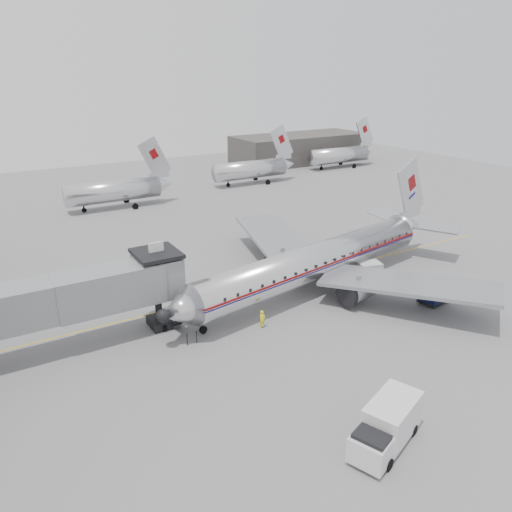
{
  "coord_description": "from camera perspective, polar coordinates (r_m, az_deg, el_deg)",
  "views": [
    {
      "loc": [
        -21.16,
        -31.64,
        19.93
      ],
      "look_at": [
        1.5,
        6.23,
        3.2
      ],
      "focal_mm": 35.0,
      "sensor_mm": 36.0,
      "label": 1
    }
  ],
  "objects": [
    {
      "name": "distant_aircraft_near",
      "position": [
        78.06,
        -15.88,
        7.25
      ],
      "size": [
        16.39,
        3.2,
        10.26
      ],
      "color": "silver",
      "rests_on": "ground"
    },
    {
      "name": "distant_aircraft_far",
      "position": [
        108.5,
        9.53,
        11.37
      ],
      "size": [
        16.39,
        3.2,
        10.26
      ],
      "color": "silver",
      "rests_on": "ground"
    },
    {
      "name": "jet_bridge",
      "position": [
        38.92,
        -21.58,
        -4.67
      ],
      "size": [
        21.0,
        6.2,
        7.1
      ],
      "color": "slate",
      "rests_on": "ground"
    },
    {
      "name": "airliner",
      "position": [
        47.73,
        7.28,
        -0.48
      ],
      "size": [
        34.57,
        31.75,
        11.02
      ],
      "rotation": [
        0.0,
        0.0,
        0.18
      ],
      "color": "silver",
      "rests_on": "ground"
    },
    {
      "name": "distant_aircraft_mid",
      "position": [
        91.55,
        -0.59,
        9.94
      ],
      "size": [
        16.39,
        3.2,
        10.26
      ],
      "color": "silver",
      "rests_on": "ground"
    },
    {
      "name": "ramp_worker",
      "position": [
        40.79,
        0.73,
        -7.25
      ],
      "size": [
        0.63,
        0.48,
        1.55
      ],
      "primitive_type": "imported",
      "rotation": [
        0.0,
        0.0,
        0.21
      ],
      "color": "yellow",
      "rests_on": "ground"
    },
    {
      "name": "apron_line",
      "position": [
        48.97,
        1.65,
        -3.26
      ],
      "size": [
        60.0,
        0.15,
        0.01
      ],
      "primitive_type": "cube",
      "rotation": [
        0.0,
        0.0,
        1.57
      ],
      "color": "gold",
      "rests_on": "ground"
    },
    {
      "name": "hangar",
      "position": [
        114.29,
        4.99,
        12.17
      ],
      "size": [
        30.0,
        12.0,
        6.0
      ],
      "primitive_type": "cube",
      "color": "#3B3836",
      "rests_on": "ground"
    },
    {
      "name": "baggage_cart_navy",
      "position": [
        47.59,
        19.69,
        -3.96
      ],
      "size": [
        2.63,
        2.14,
        1.9
      ],
      "rotation": [
        0.0,
        0.0,
        0.13
      ],
      "color": "black",
      "rests_on": "ground"
    },
    {
      "name": "service_van",
      "position": [
        30.1,
        14.69,
        -18.19
      ],
      "size": [
        5.79,
        3.87,
        2.54
      ],
      "rotation": [
        0.0,
        0.0,
        0.37
      ],
      "color": "silver",
      "rests_on": "ground"
    },
    {
      "name": "baggage_cart_white",
      "position": [
        50.97,
        12.79,
        -1.62
      ],
      "size": [
        2.69,
        2.3,
        1.82
      ],
      "rotation": [
        0.0,
        0.0,
        -0.26
      ],
      "color": "silver",
      "rests_on": "ground"
    },
    {
      "name": "ground",
      "position": [
        42.97,
        2.57,
        -6.9
      ],
      "size": [
        160.0,
        160.0,
        0.0
      ],
      "primitive_type": "plane",
      "color": "slate",
      "rests_on": "ground"
    }
  ]
}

